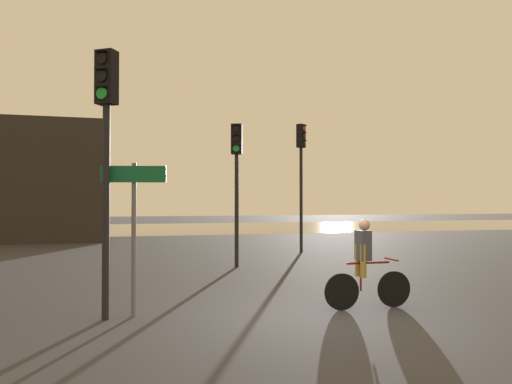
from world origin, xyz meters
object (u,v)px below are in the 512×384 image
object	(u,v)px
traffic_light_near_left	(106,132)
traffic_light_far_right	(301,164)
direction_sign_post	(134,216)
traffic_light_center	(237,167)
cyclist	(365,264)

from	to	relation	value
traffic_light_near_left	traffic_light_far_right	distance (m)	11.67
traffic_light_near_left	direction_sign_post	world-z (taller)	traffic_light_near_left
traffic_light_near_left	traffic_light_center	distance (m)	6.83
traffic_light_near_left	direction_sign_post	distance (m)	1.48
direction_sign_post	cyclist	bearing A→B (deg)	-173.69
traffic_light_far_right	cyclist	distance (m)	10.37
traffic_light_near_left	direction_sign_post	xyz separation A→B (m)	(0.45, 0.09, -1.40)
traffic_light_center	direction_sign_post	distance (m)	6.65
traffic_light_center	cyclist	world-z (taller)	traffic_light_center
traffic_light_center	cyclist	bearing A→B (deg)	119.00
traffic_light_near_left	traffic_light_far_right	size ratio (longest dim) A/B	0.91
traffic_light_near_left	direction_sign_post	bearing A→B (deg)	-135.65
traffic_light_far_right	direction_sign_post	xyz separation A→B (m)	(-6.47, -9.30, -1.70)
traffic_light_far_right	traffic_light_center	world-z (taller)	traffic_light_far_right
traffic_light_far_right	cyclist	bearing A→B (deg)	36.99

